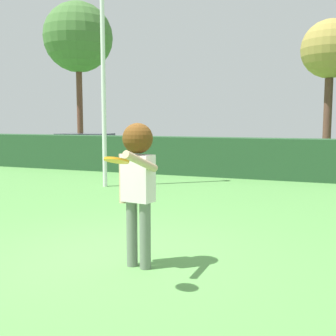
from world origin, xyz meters
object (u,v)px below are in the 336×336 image
Objects in this scene: frisbee at (117,160)px; bare_elm_tree at (330,51)px; lamppost at (103,45)px; maple_tree at (78,38)px; person at (138,174)px; parked_car_silver at (85,146)px.

frisbee is 15.47m from bare_elm_tree.
lamppost is 11.12m from maple_tree.
lamppost is at bearing 123.71° from person.
maple_tree reaches higher than frisbee.
maple_tree is (-10.39, 15.09, 4.59)m from frisbee.
person is 6.90× the size of frisbee.
lamppost is at bearing -53.17° from maple_tree.
parked_car_silver is (-4.40, 5.87, -3.15)m from lamppost.
frisbee is at bearing -55.45° from maple_tree.
frisbee is at bearing -78.02° from person.
frisbee reaches higher than parked_car_silver.
person is 0.31× the size of bare_elm_tree.
bare_elm_tree is at bearing 82.28° from person.
frisbee is at bearing -58.80° from lamppost.
person is 0.26× the size of lamppost.
maple_tree is at bearing 126.83° from lamppost.
maple_tree is (-2.14, 2.86, 5.34)m from parked_car_silver.
frisbee is 0.06× the size of parked_car_silver.
lamppost is 1.63× the size of parked_car_silver.
parked_car_silver is 0.73× the size of bare_elm_tree.
maple_tree is (-6.54, 8.73, 2.19)m from lamppost.
lamppost is 7.98m from parked_car_silver.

